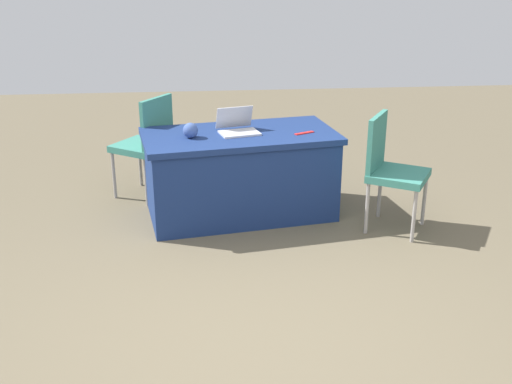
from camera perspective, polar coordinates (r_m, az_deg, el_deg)
The scene contains 7 objects.
ground_plane at distance 3.73m, azimuth -0.02°, elevation -14.16°, with size 14.40×14.40×0.00m, color brown.
table_foreground at distance 5.35m, azimuth -1.48°, elevation 1.67°, with size 1.73×1.07×0.73m.
chair_near_front at distance 5.13m, azimuth 12.26°, elevation 2.38°, with size 0.60×0.60×0.95m.
chair_tucked_left at distance 5.76m, azimuth -9.99°, elevation 4.72°, with size 0.61×0.61×0.96m.
laptop_silver at distance 5.24m, azimuth -1.68°, elevation 5.90°, with size 0.38×0.36×0.21m.
yarn_ball at distance 5.11m, azimuth -6.04°, elevation 5.66°, with size 0.12×0.12×0.12m, color #3F5999.
scissors_red at distance 5.23m, azimuth 4.47°, elevation 5.43°, with size 0.18×0.04×0.01m, color red.
Camera 1 is at (0.28, 3.03, 2.16)m, focal length 43.50 mm.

